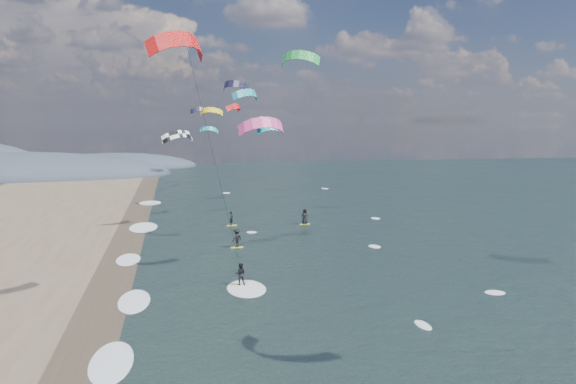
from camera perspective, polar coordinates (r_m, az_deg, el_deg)
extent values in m
cube|color=#382D23|center=(32.35, -19.25, -13.35)|extent=(3.00, 240.00, 0.00)
ellipsoid|color=#3D4756|center=(124.84, -26.58, 1.36)|extent=(64.00, 24.00, 10.00)
ellipsoid|color=#3D4756|center=(141.22, -17.42, 2.39)|extent=(40.00, 18.00, 7.00)
cube|color=yellow|center=(38.94, -4.85, -9.39)|extent=(1.18, 0.36, 0.05)
imported|color=black|center=(38.72, -4.86, -8.29)|extent=(0.81, 0.68, 1.49)
ellipsoid|color=white|center=(38.22, -4.26, -9.75)|extent=(2.60, 4.20, 0.12)
cylinder|color=black|center=(34.27, -7.32, 2.56)|extent=(0.02, 0.02, 15.79)
cube|color=yellow|center=(50.10, -5.22, -5.62)|extent=(1.10, 0.35, 0.05)
imported|color=black|center=(49.92, -5.23, -4.68)|extent=(1.19, 1.13, 1.62)
cube|color=yellow|center=(60.99, 1.71, -3.27)|extent=(1.10, 0.35, 0.05)
imported|color=black|center=(60.84, 1.71, -2.48)|extent=(0.83, 0.55, 1.65)
cube|color=yellow|center=(60.53, -5.75, -3.38)|extent=(1.10, 0.35, 0.05)
imported|color=black|center=(60.40, -5.76, -2.66)|extent=(0.56, 0.65, 1.50)
ellipsoid|color=white|center=(28.51, -17.86, -16.16)|extent=(2.40, 5.40, 0.11)
ellipsoid|color=white|center=(36.91, -16.33, -10.65)|extent=(2.40, 5.40, 0.11)
ellipsoid|color=white|center=(47.48, -15.25, -6.60)|extent=(2.40, 5.40, 0.11)
ellipsoid|color=white|center=(61.15, -14.44, -3.49)|extent=(2.40, 5.40, 0.11)
ellipsoid|color=white|center=(78.89, -13.81, -1.09)|extent=(2.40, 5.40, 0.11)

